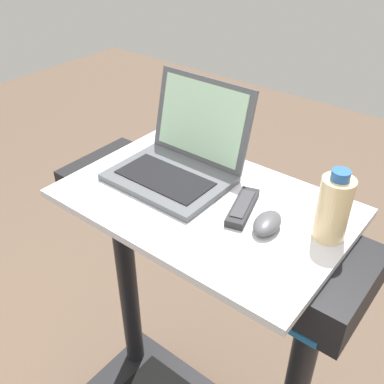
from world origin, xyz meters
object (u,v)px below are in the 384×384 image
at_px(laptop, 180,159).
at_px(computer_mouse, 267,223).
at_px(tv_remote, 243,207).
at_px(water_bottle, 334,208).

distance_m(laptop, computer_mouse, 0.33).
bearing_deg(computer_mouse, tv_remote, 155.35).
height_order(computer_mouse, tv_remote, computer_mouse).
bearing_deg(tv_remote, computer_mouse, -16.16).
xyz_separation_m(laptop, water_bottle, (0.44, 0.00, 0.03)).
relative_size(laptop, water_bottle, 1.78).
bearing_deg(tv_remote, water_bottle, 11.01).
bearing_deg(laptop, tv_remote, -11.34).
distance_m(laptop, water_bottle, 0.44).
bearing_deg(water_bottle, laptop, -179.40).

